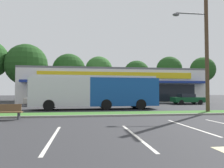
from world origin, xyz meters
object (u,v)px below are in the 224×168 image
car_0 (43,100)px  car_1 (187,99)px  city_bus (95,91)px  utility_pole (205,40)px  bus_stop_bench (8,111)px

car_0 → car_1: car_1 is taller
car_0 → city_bus: bearing=135.8°
city_bus → car_1: (13.12, 6.61, -1.02)m
utility_pole → bus_stop_bench: bearing=-171.0°
city_bus → car_0: bearing=-45.8°
utility_pole → car_0: 18.84m
utility_pole → car_1: (4.51, 11.60, -5.20)m
utility_pole → car_0: bearing=143.5°
bus_stop_bench → car_1: size_ratio=0.37×
car_0 → bus_stop_bench: bearing=90.9°
city_bus → bus_stop_bench: (-5.73, -7.25, -1.26)m
city_bus → car_0: (-5.94, 5.79, -1.03)m
utility_pole → city_bus: 10.79m
bus_stop_bench → car_0: bearing=-89.1°
utility_pole → bus_stop_bench: (-14.35, -2.26, -5.45)m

